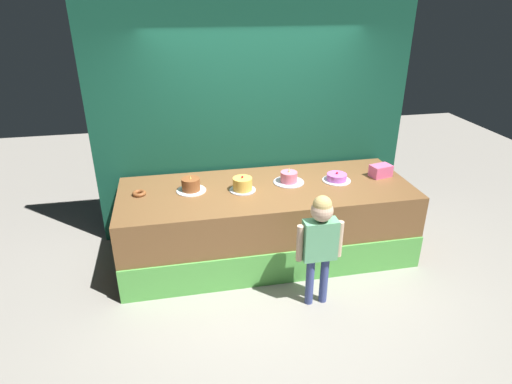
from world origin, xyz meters
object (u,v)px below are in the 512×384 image
(child_figure, at_px, (320,236))
(pink_box, at_px, (381,171))
(donut, at_px, (139,193))
(cake_center_left, at_px, (243,185))
(cake_far_left, at_px, (191,185))
(cake_far_right, at_px, (337,178))
(cake_center_right, at_px, (289,178))

(child_figure, bearing_deg, pink_box, 43.15)
(pink_box, height_order, donut, pink_box)
(cake_center_left, bearing_deg, child_figure, -59.11)
(pink_box, bearing_deg, cake_far_left, 179.26)
(cake_center_left, xyz_separation_m, cake_far_right, (1.11, 0.05, -0.03))
(cake_center_left, bearing_deg, pink_box, 2.43)
(pink_box, xyz_separation_m, cake_center_left, (-1.66, -0.07, 0.00))
(donut, distance_m, cake_far_left, 0.56)
(cake_far_right, bearing_deg, child_figure, -118.29)
(cake_center_left, xyz_separation_m, cake_center_right, (0.55, 0.11, -0.01))
(pink_box, bearing_deg, cake_far_right, -177.47)
(child_figure, distance_m, cake_far_left, 1.55)
(cake_center_right, bearing_deg, donut, -179.82)
(cake_center_right, bearing_deg, cake_far_right, -6.45)
(cake_center_left, bearing_deg, cake_far_right, 2.38)
(child_figure, xyz_separation_m, cake_center_right, (-0.02, 1.06, 0.15))
(pink_box, xyz_separation_m, cake_far_left, (-2.22, 0.03, -0.00))
(cake_center_right, distance_m, cake_far_right, 0.56)
(child_figure, height_order, cake_far_left, child_figure)
(child_figure, relative_size, donut, 7.98)
(child_figure, height_order, pink_box, child_figure)
(pink_box, height_order, cake_center_right, cake_center_right)
(donut, height_order, cake_center_right, cake_center_right)
(cake_center_right, relative_size, cake_far_right, 1.08)
(child_figure, distance_m, cake_center_left, 1.12)
(pink_box, relative_size, cake_far_left, 0.74)
(cake_center_right, bearing_deg, pink_box, -1.97)
(pink_box, bearing_deg, child_figure, -136.85)
(cake_far_left, bearing_deg, cake_center_right, 0.50)
(donut, xyz_separation_m, cake_center_left, (1.11, -0.10, 0.05))
(child_figure, relative_size, pink_box, 4.93)
(cake_center_left, distance_m, cake_far_right, 1.11)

